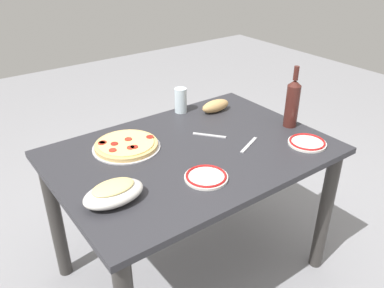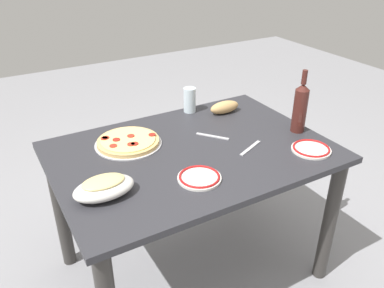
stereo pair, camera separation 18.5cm
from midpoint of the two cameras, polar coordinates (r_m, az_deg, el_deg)
The scene contains 11 objects.
ground_plane at distance 2.33m, azimuth 2.38°, elevation -17.34°, with size 8.00×8.00×0.00m, color gray.
dining_table at distance 1.93m, azimuth 2.75°, elevation -4.15°, with size 1.28×0.90×0.76m.
pepperoni_pizza at distance 1.91m, azimuth -6.44°, elevation 0.25°, with size 0.32×0.32×0.03m.
baked_pasta_dish at distance 1.55m, azimuth -9.23°, elevation -6.21°, with size 0.24×0.15×0.08m.
wine_bottle at distance 2.08m, azimuth 17.78°, elevation 5.03°, with size 0.07×0.07×0.32m.
water_glass at distance 2.23m, azimuth 2.04°, elevation 6.29°, with size 0.07×0.07×0.14m, color silver.
side_plate_near at distance 1.96m, azimuth 19.36°, elevation -0.74°, with size 0.18×0.18×0.02m.
side_plate_far at distance 1.64m, azimuth 4.30°, elevation -4.90°, with size 0.18×0.18×0.02m.
bread_loaf at distance 2.24m, azimuth 7.06°, elevation 5.22°, with size 0.18×0.08×0.07m, color tan.
fork_left at distance 1.98m, azimuth 5.64°, elevation 1.04°, with size 0.17×0.02×0.01m, color #B7B7BC.
fork_right at distance 1.90m, azimuth 11.15°, elevation -0.63°, with size 0.17×0.02×0.01m, color #B7B7BC.
Camera 2 is at (-0.81, -1.41, 1.67)m, focal length 37.14 mm.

